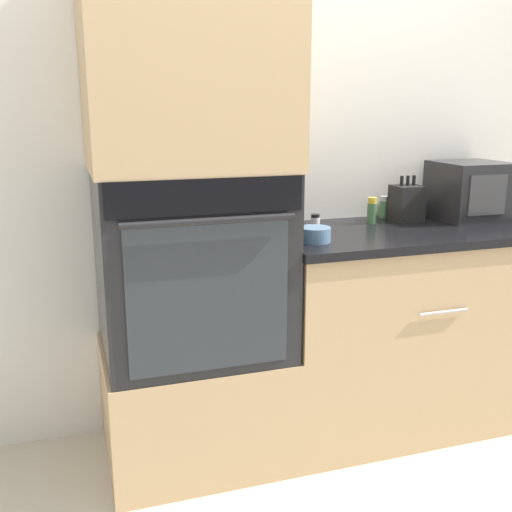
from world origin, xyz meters
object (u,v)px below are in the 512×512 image
condiment_jar_mid (315,221)px  condiment_jar_far (384,207)px  knife_block (406,203)px  wall_oven (191,262)px  condiment_jar_near (372,211)px  bowl (315,234)px  condiment_jar_back (284,221)px  microwave (469,190)px

condiment_jar_mid → condiment_jar_far: bearing=17.4°
knife_block → condiment_jar_mid: knife_block is taller
wall_oven → knife_block: (1.05, 0.16, 0.16)m
knife_block → condiment_jar_near: 0.19m
knife_block → bowl: 0.65m
knife_block → condiment_jar_back: bearing=-179.7°
bowl → knife_block: bearing=26.1°
knife_block → condiment_jar_back: knife_block is taller
condiment_jar_back → knife_block: bearing=0.3°
bowl → condiment_jar_far: size_ratio=1.20×
condiment_jar_mid → condiment_jar_far: 0.43m
microwave → condiment_jar_back: bearing=177.3°
wall_oven → bowl: wall_oven is taller
wall_oven → microwave: (1.35, 0.12, 0.21)m
bowl → condiment_jar_near: bearing=33.9°
condiment_jar_mid → knife_block: bearing=4.7°
wall_oven → condiment_jar_back: bearing=20.0°
bowl → condiment_jar_far: 0.64m
knife_block → condiment_jar_far: 0.12m
knife_block → condiment_jar_near: bearing=-173.9°
condiment_jar_far → condiment_jar_near: bearing=-138.3°
microwave → condiment_jar_far: size_ratio=3.01×
condiment_jar_near → condiment_jar_back: condiment_jar_near is taller
microwave → knife_block: size_ratio=1.51×
wall_oven → condiment_jar_near: 0.88m
bowl → condiment_jar_back: condiment_jar_back is taller
microwave → condiment_jar_back: size_ratio=4.43×
microwave → condiment_jar_back: microwave is taller
knife_block → microwave: bearing=-8.6°
condiment_jar_mid → microwave: bearing=-0.5°
condiment_jar_mid → condiment_jar_far: condiment_jar_far is taller
microwave → condiment_jar_near: (-0.49, 0.03, -0.07)m
condiment_jar_far → condiment_jar_back: condiment_jar_far is taller
wall_oven → microwave: size_ratio=2.31×
microwave → condiment_jar_back: 0.92m
microwave → bowl: (-0.89, -0.24, -0.10)m
wall_oven → condiment_jar_near: bearing=9.5°
condiment_jar_mid → bowl: bearing=-113.8°
knife_block → condiment_jar_far: knife_block is taller
microwave → wall_oven: bearing=-175.0°
condiment_jar_far → condiment_jar_back: 0.55m
condiment_jar_near → knife_block: bearing=6.1°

